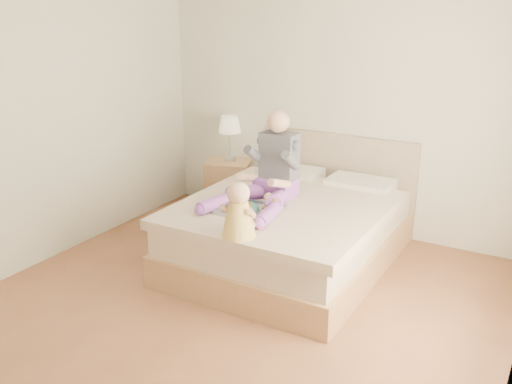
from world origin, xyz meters
The scene contains 7 objects.
room centered at (0.08, 0.01, 1.51)m, with size 4.02×4.22×2.71m.
bed centered at (0.00, 1.08, 0.32)m, with size 1.70×2.18×1.00m.
nightstand centered at (-1.21, 1.88, 0.30)m, with size 0.60×0.57×0.59m.
lamp centered at (-1.21, 1.91, 0.97)m, with size 0.25×0.25×0.50m.
adult centered at (-0.17, 0.92, 0.85)m, with size 0.69×0.98×0.81m.
tray centered at (-0.16, 0.58, 0.64)m, with size 0.53×0.43×0.15m.
baby centered at (0.02, 0.10, 0.79)m, with size 0.29×0.39×0.43m.
Camera 1 is at (2.14, -3.30, 2.32)m, focal length 40.00 mm.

